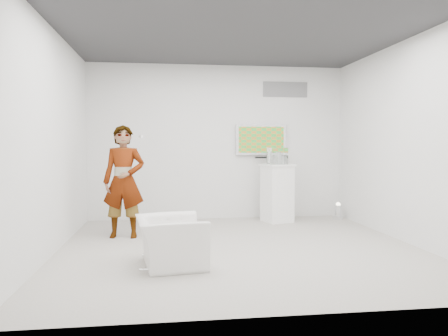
% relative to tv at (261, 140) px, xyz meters
% --- Properties ---
extents(room, '(5.01, 5.01, 3.00)m').
position_rel_tv_xyz_m(room, '(-0.85, -2.45, -0.05)').
color(room, '#ADA69E').
rests_on(room, ground).
extents(tv, '(1.00, 0.08, 0.60)m').
position_rel_tv_xyz_m(tv, '(0.00, 0.00, 0.00)').
color(tv, silver).
rests_on(tv, room).
extents(logo_decal, '(0.90, 0.02, 0.30)m').
position_rel_tv_xyz_m(logo_decal, '(0.50, 0.04, 1.00)').
color(logo_decal, slate).
rests_on(logo_decal, room).
extents(person, '(0.68, 0.48, 1.75)m').
position_rel_tv_xyz_m(person, '(-2.52, -1.54, -0.67)').
color(person, silver).
rests_on(person, room).
extents(armchair, '(0.89, 0.99, 0.58)m').
position_rel_tv_xyz_m(armchair, '(-1.82, -3.26, -1.26)').
color(armchair, silver).
rests_on(armchair, room).
extents(pedestal, '(0.65, 0.65, 1.09)m').
position_rel_tv_xyz_m(pedestal, '(0.21, -0.49, -1.01)').
color(pedestal, white).
rests_on(pedestal, room).
extents(floor_uplight, '(0.22, 0.22, 0.31)m').
position_rel_tv_xyz_m(floor_uplight, '(1.45, -0.41, -1.39)').
color(floor_uplight, white).
rests_on(floor_uplight, room).
extents(vitrine, '(0.34, 0.34, 0.31)m').
position_rel_tv_xyz_m(vitrine, '(0.21, -0.49, -0.31)').
color(vitrine, white).
rests_on(vitrine, pedestal).
extents(console, '(0.08, 0.17, 0.23)m').
position_rel_tv_xyz_m(console, '(0.21, -0.49, -0.35)').
color(console, white).
rests_on(console, pedestal).
extents(wii_remote, '(0.07, 0.13, 0.03)m').
position_rel_tv_xyz_m(wii_remote, '(-2.26, -1.41, 0.03)').
color(wii_remote, white).
rests_on(wii_remote, person).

